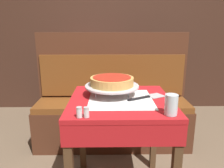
{
  "coord_description": "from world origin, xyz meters",
  "views": [
    {
      "loc": [
        -0.08,
        -1.44,
        1.26
      ],
      "look_at": [
        -0.06,
        0.06,
        0.87
      ],
      "focal_mm": 35.0,
      "sensor_mm": 36.0,
      "label": 1
    }
  ],
  "objects": [
    {
      "name": "pizza_server",
      "position": [
        0.19,
        0.03,
        0.78
      ],
      "size": [
        0.28,
        0.19,
        0.01
      ],
      "color": "#BCBCC1",
      "rests_on": "dining_table_front"
    },
    {
      "name": "dining_table_front",
      "position": [
        0.0,
        0.0,
        0.66
      ],
      "size": [
        0.71,
        0.71,
        0.77
      ],
      "color": "red",
      "rests_on": "ground_plane"
    },
    {
      "name": "booth_bench",
      "position": [
        -0.04,
        0.78,
        0.36
      ],
      "size": [
        1.63,
        0.44,
        1.21
      ],
      "color": "#4C2819",
      "rests_on": "ground_plane"
    },
    {
      "name": "pizza_pan_stand",
      "position": [
        -0.06,
        0.09,
        0.84
      ],
      "size": [
        0.39,
        0.39,
        0.07
      ],
      "color": "#ADADB2",
      "rests_on": "dining_table_front"
    },
    {
      "name": "condiment_caddy",
      "position": [
        -0.4,
        1.34,
        0.81
      ],
      "size": [
        0.12,
        0.12,
        0.16
      ],
      "color": "black",
      "rests_on": "dining_table_rear"
    },
    {
      "name": "pepper_shaker",
      "position": [
        -0.21,
        -0.32,
        0.8
      ],
      "size": [
        0.03,
        0.03,
        0.06
      ],
      "color": "silver",
      "rests_on": "dining_table_front"
    },
    {
      "name": "water_glass_near",
      "position": [
        0.27,
        -0.28,
        0.83
      ],
      "size": [
        0.07,
        0.07,
        0.12
      ],
      "color": "silver",
      "rests_on": "dining_table_front"
    },
    {
      "name": "salt_shaker",
      "position": [
        -0.25,
        -0.32,
        0.8
      ],
      "size": [
        0.03,
        0.03,
        0.06
      ],
      "color": "silver",
      "rests_on": "dining_table_front"
    },
    {
      "name": "back_wall_panel",
      "position": [
        0.0,
        1.92,
        1.2
      ],
      "size": [
        6.0,
        0.04,
        2.4
      ],
      "primitive_type": "cube",
      "color": "#3D2319",
      "rests_on": "ground_plane"
    },
    {
      "name": "deep_dish_pizza",
      "position": [
        -0.06,
        0.09,
        0.88
      ],
      "size": [
        0.31,
        0.31,
        0.06
      ],
      "color": "tan",
      "rests_on": "pizza_pan_stand"
    },
    {
      "name": "dining_table_rear",
      "position": [
        -0.32,
        1.44,
        0.67
      ],
      "size": [
        0.75,
        0.75,
        0.77
      ],
      "color": "red",
      "rests_on": "ground_plane"
    }
  ]
}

